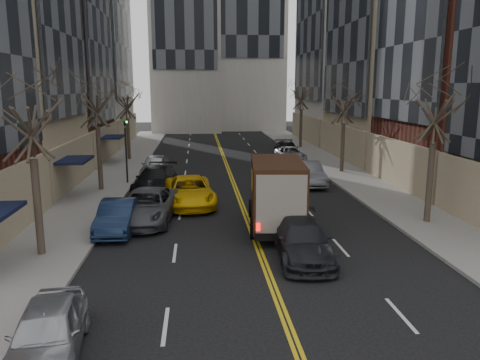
# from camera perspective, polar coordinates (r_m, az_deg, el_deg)

# --- Properties ---
(ground) EXTENTS (160.00, 160.00, 0.00)m
(ground) POSITION_cam_1_polar(r_m,az_deg,el_deg) (12.68, 7.40, -20.84)
(ground) COLOR black
(ground) RESTS_ON ground
(sidewalk_left) EXTENTS (4.00, 66.00, 0.15)m
(sidewalk_left) POSITION_cam_1_polar(r_m,az_deg,el_deg) (38.59, -14.84, 1.05)
(sidewalk_left) COLOR slate
(sidewalk_left) RESTS_ON ground
(sidewalk_right) EXTENTS (4.00, 66.00, 0.15)m
(sidewalk_right) POSITION_cam_1_polar(r_m,az_deg,el_deg) (39.74, 11.68, 1.48)
(sidewalk_right) COLOR slate
(sidewalk_right) RESTS_ON ground
(tree_lf_near) EXTENTS (3.20, 3.20, 8.41)m
(tree_lf_near) POSITION_cam_1_polar(r_m,az_deg,el_deg) (19.51, -24.40, 8.90)
(tree_lf_near) COLOR #382D23
(tree_lf_near) RESTS_ON sidewalk_left
(tree_lf_mid) EXTENTS (3.20, 3.20, 8.91)m
(tree_lf_mid) POSITION_cam_1_polar(r_m,az_deg,el_deg) (31.10, -17.22, 10.61)
(tree_lf_mid) COLOR #382D23
(tree_lf_mid) RESTS_ON sidewalk_left
(tree_lf_far) EXTENTS (3.20, 3.20, 8.12)m
(tree_lf_far) POSITION_cam_1_polar(r_m,az_deg,el_deg) (43.91, -13.69, 10.13)
(tree_lf_far) COLOR #382D23
(tree_lf_far) RESTS_ON sidewalk_left
(tree_rt_near) EXTENTS (3.20, 3.20, 8.71)m
(tree_rt_near) POSITION_cam_1_polar(r_m,az_deg,el_deg) (24.24, 22.90, 9.82)
(tree_rt_near) COLOR #382D23
(tree_rt_near) RESTS_ON sidewalk_right
(tree_rt_mid) EXTENTS (3.20, 3.20, 8.32)m
(tree_rt_mid) POSITION_cam_1_polar(r_m,az_deg,el_deg) (37.21, 12.66, 10.22)
(tree_rt_mid) COLOR #382D23
(tree_rt_mid) RESTS_ON sidewalk_right
(tree_rt_far) EXTENTS (3.20, 3.20, 9.11)m
(tree_rt_far) POSITION_cam_1_polar(r_m,az_deg,el_deg) (51.70, 7.55, 11.28)
(tree_rt_far) COLOR #382D23
(tree_rt_far) RESTS_ON sidewalk_right
(traffic_signal) EXTENTS (0.29, 0.26, 4.70)m
(traffic_signal) POSITION_cam_1_polar(r_m,az_deg,el_deg) (33.05, -13.75, 4.23)
(traffic_signal) COLOR black
(traffic_signal) RESTS_ON sidewalk_left
(ups_truck) EXTENTS (2.95, 6.33, 3.36)m
(ups_truck) POSITION_cam_1_polar(r_m,az_deg,el_deg) (22.35, 4.42, -1.71)
(ups_truck) COLOR black
(ups_truck) RESTS_ON ground
(observer_sedan) EXTENTS (2.40, 5.23, 1.48)m
(observer_sedan) POSITION_cam_1_polar(r_m,az_deg,el_deg) (18.85, 7.69, -7.29)
(observer_sedan) COLOR black
(observer_sedan) RESTS_ON ground
(taxi) EXTENTS (3.20, 6.03, 1.61)m
(taxi) POSITION_cam_1_polar(r_m,az_deg,el_deg) (27.02, -6.17, -1.38)
(taxi) COLOR #ECB709
(taxi) RESTS_ON ground
(pedestrian) EXTENTS (0.65, 0.81, 1.94)m
(pedestrian) POSITION_cam_1_polar(r_m,az_deg,el_deg) (28.93, 1.89, -0.14)
(pedestrian) COLOR black
(pedestrian) RESTS_ON ground
(parked_lf_a) EXTENTS (2.15, 4.37, 1.44)m
(parked_lf_a) POSITION_cam_1_polar(r_m,az_deg,el_deg) (13.16, -22.40, -16.78)
(parked_lf_a) COLOR #AFB2B7
(parked_lf_a) RESTS_ON ground
(parked_lf_b) EXTENTS (1.61, 4.48, 1.47)m
(parked_lf_b) POSITION_cam_1_polar(r_m,az_deg,el_deg) (22.74, -14.71, -4.32)
(parked_lf_b) COLOR #13203B
(parked_lf_b) RESTS_ON ground
(parked_lf_c) EXTENTS (3.30, 6.04, 1.61)m
(parked_lf_c) POSITION_cam_1_polar(r_m,az_deg,el_deg) (24.06, -11.30, -3.14)
(parked_lf_c) COLOR #45464C
(parked_lf_c) RESTS_ON ground
(parked_lf_d) EXTENTS (2.97, 5.82, 1.62)m
(parked_lf_d) POSITION_cam_1_polar(r_m,az_deg,el_deg) (30.69, -10.27, 0.04)
(parked_lf_d) COLOR black
(parked_lf_d) RESTS_ON ground
(parked_lf_e) EXTENTS (2.11, 4.76, 1.59)m
(parked_lf_e) POSITION_cam_1_polar(r_m,az_deg,el_deg) (36.33, -10.32, 1.77)
(parked_lf_e) COLOR #ADB0B5
(parked_lf_e) RESTS_ON ground
(parked_rt_a) EXTENTS (1.74, 4.86, 1.60)m
(parked_rt_a) POSITION_cam_1_polar(r_m,az_deg,el_deg) (32.68, 8.31, 0.78)
(parked_rt_a) COLOR #55585E
(parked_rt_a) RESTS_ON ground
(parked_rt_b) EXTENTS (2.45, 4.91, 1.34)m
(parked_rt_b) POSITION_cam_1_polar(r_m,az_deg,el_deg) (42.62, 6.17, 3.12)
(parked_rt_b) COLOR #B7B9BF
(parked_rt_b) RESTS_ON ground
(parked_rt_c) EXTENTS (2.38, 5.24, 1.49)m
(parked_rt_c) POSITION_cam_1_polar(r_m,az_deg,el_deg) (45.39, 5.71, 3.73)
(parked_rt_c) COLOR black
(parked_rt_c) RESTS_ON ground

